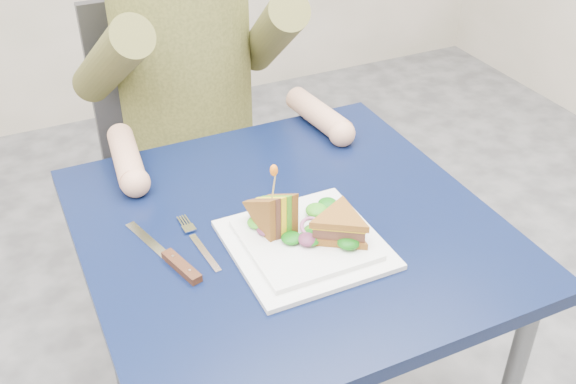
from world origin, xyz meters
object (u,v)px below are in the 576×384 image
table (288,256)px  knife (175,261)px  sandwich_flat (340,226)px  fork (199,244)px  plate (305,243)px  chair (182,141)px  diner (183,25)px  sandwich_upright (274,214)px

table → knife: 0.24m
sandwich_flat → fork: (-0.22, 0.11, -0.04)m
fork → plate: bearing=-26.4°
chair → sandwich_flat: size_ratio=5.66×
fork → knife: bearing=-149.6°
diner → plate: 0.69m
table → plate: bearing=-92.4°
table → diner: size_ratio=1.01×
knife → table: bearing=6.0°
table → sandwich_flat: 0.17m
plate → sandwich_flat: bearing=-24.4°
diner → knife: bearing=-110.3°
sandwich_upright → fork: (-0.13, 0.04, -0.05)m
sandwich_upright → knife: 0.19m
diner → sandwich_upright: 0.64m
chair → knife: chair is taller
table → sandwich_flat: (0.05, -0.10, 0.12)m
chair → knife: bearing=-107.4°
diner → knife: (-0.23, -0.61, -0.18)m
table → sandwich_upright: 0.14m
sandwich_flat → fork: sandwich_flat is taller
plate → sandwich_flat: 0.07m
table → fork: 0.19m
chair → table: bearing=-90.0°
diner → sandwich_upright: size_ratio=6.09×
knife → fork: bearing=30.4°
sandwich_flat → plate: bearing=155.6°
chair → plate: (-0.00, -0.78, 0.20)m
chair → diner: diner is taller
chair → diner: (-0.00, -0.11, 0.37)m
sandwich_upright → fork: sandwich_upright is taller
table → fork: fork is taller
diner → knife: diner is taller
diner → knife: 0.68m
plate → fork: (-0.17, 0.08, -0.01)m
fork → sandwich_upright: bearing=-16.6°
table → chair: 0.71m
table → chair: (0.00, 0.70, -0.11)m
chair → plate: 0.80m
table → knife: knife is taller
plate → knife: 0.23m
sandwich_flat → fork: bearing=154.1°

